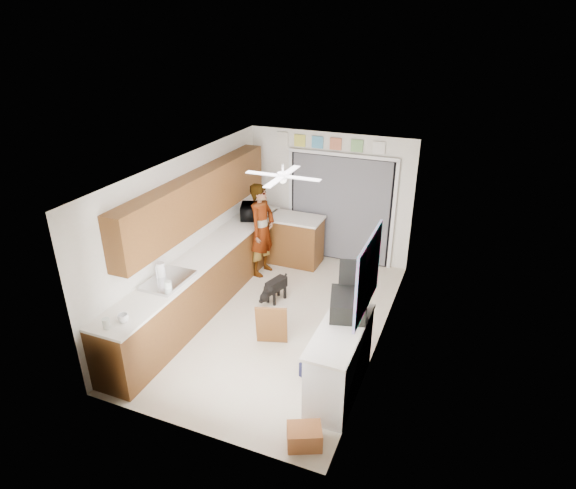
% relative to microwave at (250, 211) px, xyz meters
% --- Properties ---
extents(floor, '(5.00, 5.00, 0.00)m').
position_rel_microwave_xyz_m(floor, '(1.29, -1.65, -1.07)').
color(floor, beige).
rests_on(floor, ground).
extents(ceiling, '(5.00, 5.00, 0.00)m').
position_rel_microwave_xyz_m(ceiling, '(1.29, -1.65, 1.43)').
color(ceiling, white).
rests_on(ceiling, ground).
extents(wall_back, '(3.20, 0.00, 3.20)m').
position_rel_microwave_xyz_m(wall_back, '(1.29, 0.85, 0.18)').
color(wall_back, white).
rests_on(wall_back, ground).
extents(wall_front, '(3.20, 0.00, 3.20)m').
position_rel_microwave_xyz_m(wall_front, '(1.29, -4.15, 0.18)').
color(wall_front, white).
rests_on(wall_front, ground).
extents(wall_left, '(0.00, 5.00, 5.00)m').
position_rel_microwave_xyz_m(wall_left, '(-0.31, -1.65, 0.18)').
color(wall_left, white).
rests_on(wall_left, ground).
extents(wall_right, '(0.00, 5.00, 5.00)m').
position_rel_microwave_xyz_m(wall_right, '(2.89, -1.65, 0.18)').
color(wall_right, white).
rests_on(wall_right, ground).
extents(left_base_cabinets, '(0.60, 4.80, 0.90)m').
position_rel_microwave_xyz_m(left_base_cabinets, '(-0.01, -1.65, -0.62)').
color(left_base_cabinets, brown).
rests_on(left_base_cabinets, floor).
extents(left_countertop, '(0.62, 4.80, 0.04)m').
position_rel_microwave_xyz_m(left_countertop, '(-0.00, -1.65, -0.15)').
color(left_countertop, white).
rests_on(left_countertop, left_base_cabinets).
extents(upper_cabinets, '(0.32, 4.00, 0.80)m').
position_rel_microwave_xyz_m(upper_cabinets, '(-0.15, -1.45, 0.73)').
color(upper_cabinets, brown).
rests_on(upper_cabinets, wall_left).
extents(sink_basin, '(0.50, 0.76, 0.06)m').
position_rel_microwave_xyz_m(sink_basin, '(-0.00, -2.65, -0.12)').
color(sink_basin, silver).
rests_on(sink_basin, left_countertop).
extents(faucet, '(0.03, 0.03, 0.22)m').
position_rel_microwave_xyz_m(faucet, '(-0.19, -2.65, -0.02)').
color(faucet, silver).
rests_on(faucet, left_countertop).
extents(peninsula_base, '(1.00, 0.60, 0.90)m').
position_rel_microwave_xyz_m(peninsula_base, '(0.79, 0.35, -0.62)').
color(peninsula_base, brown).
rests_on(peninsula_base, floor).
extents(peninsula_top, '(1.04, 0.64, 0.04)m').
position_rel_microwave_xyz_m(peninsula_top, '(0.79, 0.35, -0.15)').
color(peninsula_top, white).
rests_on(peninsula_top, peninsula_base).
extents(back_opening_recess, '(2.00, 0.06, 2.10)m').
position_rel_microwave_xyz_m(back_opening_recess, '(1.54, 0.82, -0.02)').
color(back_opening_recess, black).
rests_on(back_opening_recess, wall_back).
extents(curtain_panel, '(1.90, 0.03, 2.05)m').
position_rel_microwave_xyz_m(curtain_panel, '(1.54, 0.78, -0.02)').
color(curtain_panel, slate).
rests_on(curtain_panel, wall_back).
extents(door_trim_left, '(0.06, 0.04, 2.10)m').
position_rel_microwave_xyz_m(door_trim_left, '(0.52, 0.79, -0.02)').
color(door_trim_left, white).
rests_on(door_trim_left, wall_back).
extents(door_trim_right, '(0.06, 0.04, 2.10)m').
position_rel_microwave_xyz_m(door_trim_right, '(2.56, 0.79, -0.02)').
color(door_trim_right, white).
rests_on(door_trim_right, wall_back).
extents(door_trim_head, '(2.10, 0.04, 0.06)m').
position_rel_microwave_xyz_m(door_trim_head, '(1.54, 0.79, 1.05)').
color(door_trim_head, white).
rests_on(door_trim_head, wall_back).
extents(header_frame_0, '(0.22, 0.02, 0.22)m').
position_rel_microwave_xyz_m(header_frame_0, '(0.69, 0.82, 1.23)').
color(header_frame_0, '#DEDE4A').
rests_on(header_frame_0, wall_back).
extents(header_frame_1, '(0.22, 0.02, 0.22)m').
position_rel_microwave_xyz_m(header_frame_1, '(1.04, 0.82, 1.23)').
color(header_frame_1, '#4B9CC8').
rests_on(header_frame_1, wall_back).
extents(header_frame_2, '(0.22, 0.02, 0.22)m').
position_rel_microwave_xyz_m(header_frame_2, '(1.39, 0.82, 1.23)').
color(header_frame_2, '#CC6F4C').
rests_on(header_frame_2, wall_back).
extents(header_frame_3, '(0.22, 0.02, 0.22)m').
position_rel_microwave_xyz_m(header_frame_3, '(1.79, 0.82, 1.23)').
color(header_frame_3, '#74AE63').
rests_on(header_frame_3, wall_back).
extents(header_frame_4, '(0.22, 0.02, 0.22)m').
position_rel_microwave_xyz_m(header_frame_4, '(2.19, 0.82, 1.23)').
color(header_frame_4, white).
rests_on(header_frame_4, wall_back).
extents(route66_sign, '(0.22, 0.02, 0.26)m').
position_rel_microwave_xyz_m(route66_sign, '(0.34, 0.82, 1.23)').
color(route66_sign, silver).
rests_on(route66_sign, wall_back).
extents(right_counter_base, '(0.50, 1.40, 0.90)m').
position_rel_microwave_xyz_m(right_counter_base, '(2.64, -2.85, -0.62)').
color(right_counter_base, white).
rests_on(right_counter_base, floor).
extents(right_counter_top, '(0.54, 1.44, 0.04)m').
position_rel_microwave_xyz_m(right_counter_top, '(2.63, -2.85, -0.15)').
color(right_counter_top, white).
rests_on(right_counter_top, right_counter_base).
extents(abstract_painting, '(0.03, 1.15, 0.95)m').
position_rel_microwave_xyz_m(abstract_painting, '(2.87, -2.65, 0.58)').
color(abstract_painting, '#F95BD2').
rests_on(abstract_painting, wall_right).
extents(ceiling_fan, '(1.14, 1.14, 0.24)m').
position_rel_microwave_xyz_m(ceiling_fan, '(1.29, -1.45, 1.25)').
color(ceiling_fan, white).
rests_on(ceiling_fan, ceiling).
extents(microwave, '(0.48, 0.56, 0.26)m').
position_rel_microwave_xyz_m(microwave, '(0.00, 0.00, 0.00)').
color(microwave, black).
rests_on(microwave, left_countertop).
extents(cup, '(0.18, 0.18, 0.11)m').
position_rel_microwave_xyz_m(cup, '(0.07, -3.72, -0.08)').
color(cup, white).
rests_on(cup, left_countertop).
extents(jar_a, '(0.13, 0.13, 0.14)m').
position_rel_microwave_xyz_m(jar_a, '(0.15, -2.86, -0.06)').
color(jar_a, silver).
rests_on(jar_a, left_countertop).
extents(jar_b, '(0.12, 0.12, 0.13)m').
position_rel_microwave_xyz_m(jar_b, '(-0.02, -3.90, -0.06)').
color(jar_b, silver).
rests_on(jar_b, left_countertop).
extents(paper_towel_roll, '(0.15, 0.15, 0.26)m').
position_rel_microwave_xyz_m(paper_towel_roll, '(-0.14, -2.62, -0.00)').
color(paper_towel_roll, white).
rests_on(paper_towel_roll, left_countertop).
extents(suitcase, '(0.58, 0.69, 0.25)m').
position_rel_microwave_xyz_m(suitcase, '(2.61, -2.48, -0.00)').
color(suitcase, black).
rests_on(suitcase, right_counter_top).
extents(suitcase_rim, '(0.58, 0.67, 0.02)m').
position_rel_microwave_xyz_m(suitcase_rim, '(2.61, -2.48, -0.11)').
color(suitcase_rim, yellow).
rests_on(suitcase_rim, suitcase).
extents(suitcase_lid, '(0.41, 0.14, 0.50)m').
position_rel_microwave_xyz_m(suitcase_lid, '(2.61, -2.19, 0.25)').
color(suitcase_lid, black).
rests_on(suitcase_lid, suitcase).
extents(cardboard_box, '(0.47, 0.42, 0.24)m').
position_rel_microwave_xyz_m(cardboard_box, '(2.54, -3.85, -0.95)').
color(cardboard_box, '#C96C3F').
rests_on(cardboard_box, floor).
extents(navy_crate, '(0.43, 0.39, 0.22)m').
position_rel_microwave_xyz_m(navy_crate, '(2.29, -2.71, -0.96)').
color(navy_crate, black).
rests_on(navy_crate, floor).
extents(cabinet_door_panel, '(0.49, 0.31, 0.68)m').
position_rel_microwave_xyz_m(cabinet_door_panel, '(1.45, -2.30, -0.73)').
color(cabinet_door_panel, brown).
rests_on(cabinet_door_panel, floor).
extents(man, '(0.49, 0.68, 1.75)m').
position_rel_microwave_xyz_m(man, '(0.39, -0.30, -0.20)').
color(man, white).
rests_on(man, floor).
extents(dog, '(0.39, 0.62, 0.45)m').
position_rel_microwave_xyz_m(dog, '(1.02, -1.13, -0.85)').
color(dog, black).
rests_on(dog, floor).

